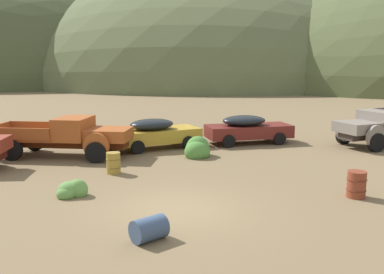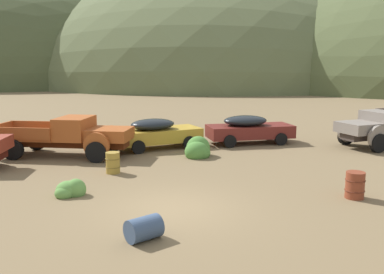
{
  "view_description": "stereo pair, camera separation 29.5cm",
  "coord_description": "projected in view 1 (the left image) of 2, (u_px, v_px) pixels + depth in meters",
  "views": [
    {
      "loc": [
        -1.94,
        -12.29,
        4.48
      ],
      "look_at": [
        1.72,
        6.08,
        1.13
      ],
      "focal_mm": 39.44,
      "sensor_mm": 36.0,
      "label": 1
    },
    {
      "loc": [
        -1.65,
        -12.35,
        4.48
      ],
      "look_at": [
        1.72,
        6.08,
        1.13
      ],
      "focal_mm": 39.44,
      "sensor_mm": 36.0,
      "label": 2
    }
  ],
  "objects": [
    {
      "name": "truck_primer_gray",
      "position": [
        381.0,
        127.0,
        22.65
      ],
      "size": [
        6.26,
        3.47,
        1.91
      ],
      "rotation": [
        0.0,
        0.0,
        3.35
      ],
      "color": "#3D322D",
      "rests_on": "ground"
    },
    {
      "name": "ground_plane",
      "position": [
        176.0,
        209.0,
        13.03
      ],
      "size": [
        300.0,
        300.0,
        0.0
      ],
      "primitive_type": "plane",
      "color": "brown"
    },
    {
      "name": "bush_between_trucks",
      "position": [
        198.0,
        151.0,
        20.14
      ],
      "size": [
        1.31,
        1.45,
        1.23
      ],
      "color": "#4C8438",
      "rests_on": "ground"
    },
    {
      "name": "car_oxblood",
      "position": [
        251.0,
        129.0,
        23.41
      ],
      "size": [
        5.03,
        2.19,
        1.57
      ],
      "rotation": [
        0.0,
        0.0,
        0.04
      ],
      "color": "maroon",
      "rests_on": "ground"
    },
    {
      "name": "car_mustard",
      "position": [
        159.0,
        133.0,
        22.07
      ],
      "size": [
        5.01,
        2.97,
        1.57
      ],
      "rotation": [
        0.0,
        0.0,
        0.27
      ],
      "color": "#B28928",
      "rests_on": "ground"
    },
    {
      "name": "bush_back_edge",
      "position": [
        72.0,
        191.0,
        14.21
      ],
      "size": [
        1.03,
        0.81,
        0.74
      ],
      "color": "#5B8E42",
      "rests_on": "ground"
    },
    {
      "name": "truck_oxide_orange",
      "position": [
        73.0,
        136.0,
        20.03
      ],
      "size": [
        6.86,
        4.05,
        1.89
      ],
      "rotation": [
        0.0,
        0.0,
        -0.31
      ],
      "color": "#51220D",
      "rests_on": "ground"
    },
    {
      "name": "oil_drum_tipped",
      "position": [
        149.0,
        229.0,
        10.68
      ],
      "size": [
        1.05,
        0.95,
        0.61
      ],
      "color": "#384C6B",
      "rests_on": "ground"
    },
    {
      "name": "oil_drum_by_truck",
      "position": [
        356.0,
        184.0,
        14.06
      ],
      "size": [
        0.66,
        0.66,
        0.9
      ],
      "color": "brown",
      "rests_on": "ground"
    },
    {
      "name": "oil_drum_spare",
      "position": [
        113.0,
        163.0,
        17.08
      ],
      "size": [
        0.61,
        0.61,
        0.87
      ],
      "color": "olive",
      "rests_on": "ground"
    },
    {
      "name": "hill_far_left",
      "position": [
        1.0,
        84.0,
        86.09
      ],
      "size": [
        80.2,
        53.6,
        41.69
      ],
      "primitive_type": "ellipsoid",
      "color": "#424C2D",
      "rests_on": "ground"
    },
    {
      "name": "hill_center",
      "position": [
        199.0,
        81.0,
        97.96
      ],
      "size": [
        82.27,
        88.42,
        45.95
      ],
      "primitive_type": "ellipsoid",
      "color": "#56603D",
      "rests_on": "ground"
    }
  ]
}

